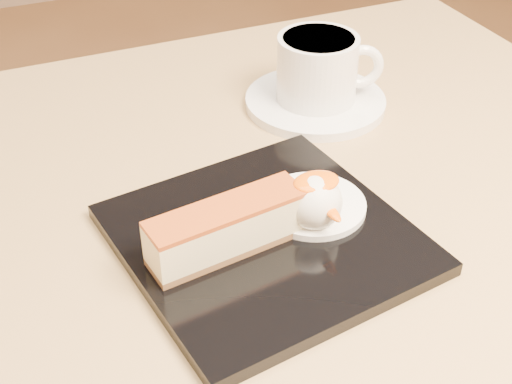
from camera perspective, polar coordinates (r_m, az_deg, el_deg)
name	(u,v)px	position (r m, az deg, el deg)	size (l,w,h in m)	color
table	(300,351)	(0.71, 3.55, -12.56)	(0.80, 0.80, 0.72)	black
dessert_plate	(266,239)	(0.58, 0.79, -3.78)	(0.22, 0.22, 0.01)	black
cheesecake	(227,228)	(0.55, -2.32, -2.90)	(0.13, 0.05, 0.04)	brown
cream_smear	(313,205)	(0.60, 4.56, -1.05)	(0.09, 0.09, 0.01)	white
ice_cream_scoop	(314,202)	(0.57, 4.67, -0.80)	(0.05, 0.05, 0.05)	white
mango_sauce	(316,182)	(0.56, 4.85, 0.82)	(0.04, 0.03, 0.01)	#FF6308
mint_sprig	(269,193)	(0.61, 1.05, -0.10)	(0.04, 0.03, 0.00)	green
saucer	(315,102)	(0.77, 4.76, 7.22)	(0.15, 0.15, 0.01)	white
coffee_cup	(319,67)	(0.75, 5.08, 9.92)	(0.11, 0.08, 0.07)	white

